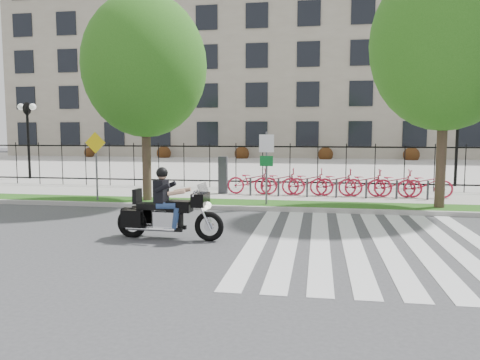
# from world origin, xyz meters

# --- Properties ---
(ground) EXTENTS (120.00, 120.00, 0.00)m
(ground) POSITION_xyz_m (0.00, 0.00, 0.00)
(ground) COLOR #3D3D40
(ground) RESTS_ON ground
(curb) EXTENTS (60.00, 0.20, 0.15)m
(curb) POSITION_xyz_m (0.00, 4.10, 0.07)
(curb) COLOR #9F9D96
(curb) RESTS_ON ground
(grass_verge) EXTENTS (60.00, 1.50, 0.15)m
(grass_verge) POSITION_xyz_m (0.00, 4.95, 0.07)
(grass_verge) COLOR #1F5014
(grass_verge) RESTS_ON ground
(sidewalk) EXTENTS (60.00, 3.50, 0.15)m
(sidewalk) POSITION_xyz_m (0.00, 7.45, 0.07)
(sidewalk) COLOR #A8A49D
(sidewalk) RESTS_ON ground
(plaza) EXTENTS (80.00, 34.00, 0.10)m
(plaza) POSITION_xyz_m (0.00, 25.00, 0.05)
(plaza) COLOR #A8A49D
(plaza) RESTS_ON ground
(crosswalk_stripes) EXTENTS (5.70, 8.00, 0.01)m
(crosswalk_stripes) POSITION_xyz_m (4.83, 0.00, 0.01)
(crosswalk_stripes) COLOR silver
(crosswalk_stripes) RESTS_ON ground
(iron_fence) EXTENTS (30.00, 0.06, 2.00)m
(iron_fence) POSITION_xyz_m (0.00, 9.20, 1.15)
(iron_fence) COLOR black
(iron_fence) RESTS_ON sidewalk
(office_building) EXTENTS (60.00, 21.90, 20.15)m
(office_building) POSITION_xyz_m (0.00, 44.92, 9.97)
(office_building) COLOR gray
(office_building) RESTS_ON ground
(lamp_post_left) EXTENTS (1.06, 0.70, 4.25)m
(lamp_post_left) POSITION_xyz_m (-12.00, 12.00, 3.21)
(lamp_post_left) COLOR black
(lamp_post_left) RESTS_ON ground
(lamp_post_right) EXTENTS (1.06, 0.70, 4.25)m
(lamp_post_right) POSITION_xyz_m (10.00, 12.00, 3.21)
(lamp_post_right) COLOR black
(lamp_post_right) RESTS_ON ground
(street_tree_1) EXTENTS (4.44, 4.44, 7.40)m
(street_tree_1) POSITION_xyz_m (-2.56, 4.95, 4.99)
(street_tree_1) COLOR #33261C
(street_tree_1) RESTS_ON grass_verge
(street_tree_2) EXTENTS (4.82, 4.82, 8.06)m
(street_tree_2) POSITION_xyz_m (7.61, 4.95, 5.43)
(street_tree_2) COLOR #33261C
(street_tree_2) RESTS_ON grass_verge
(bike_share_station) EXTENTS (8.99, 0.89, 1.50)m
(bike_share_station) POSITION_xyz_m (4.26, 7.20, 0.68)
(bike_share_station) COLOR #2D2D33
(bike_share_station) RESTS_ON sidewalk
(sign_pole_regulatory) EXTENTS (0.50, 0.09, 2.50)m
(sign_pole_regulatory) POSITION_xyz_m (1.88, 4.58, 1.74)
(sign_pole_regulatory) COLOR #59595B
(sign_pole_regulatory) RESTS_ON grass_verge
(sign_pole_warning) EXTENTS (0.78, 0.09, 2.49)m
(sign_pole_warning) POSITION_xyz_m (-4.35, 4.58, 1.74)
(sign_pole_warning) COLOR #59595B
(sign_pole_warning) RESTS_ON grass_verge
(motorcycle_rider) EXTENTS (2.77, 0.84, 2.14)m
(motorcycle_rider) POSITION_xyz_m (0.02, -0.39, 0.71)
(motorcycle_rider) COLOR black
(motorcycle_rider) RESTS_ON ground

